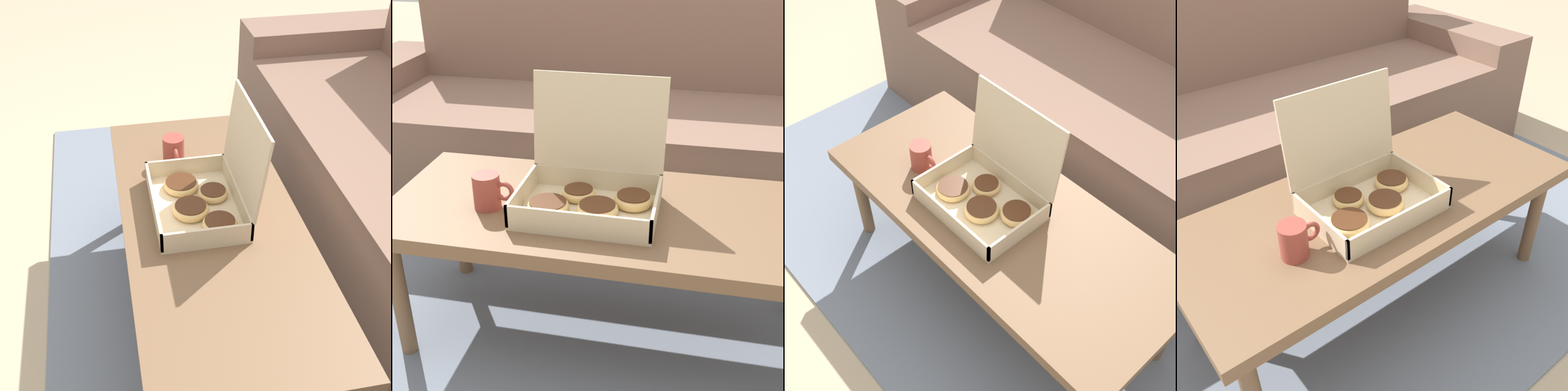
{
  "view_description": "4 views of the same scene",
  "coord_description": "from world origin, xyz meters",
  "views": [
    {
      "loc": [
        1.18,
        -0.32,
        1.42
      ],
      "look_at": [
        -0.06,
        -0.09,
        0.47
      ],
      "focal_mm": 50.0,
      "sensor_mm": 36.0,
      "label": 1
    },
    {
      "loc": [
        0.2,
        -1.28,
        1.1
      ],
      "look_at": [
        -0.06,
        -0.09,
        0.47
      ],
      "focal_mm": 50.0,
      "sensor_mm": 36.0,
      "label": 2
    },
    {
      "loc": [
        0.78,
        -0.83,
        1.67
      ],
      "look_at": [
        -0.06,
        -0.09,
        0.47
      ],
      "focal_mm": 50.0,
      "sensor_mm": 36.0,
      "label": 3
    },
    {
      "loc": [
        -0.69,
        -0.87,
        1.19
      ],
      "look_at": [
        -0.06,
        -0.09,
        0.47
      ],
      "focal_mm": 42.0,
      "sensor_mm": 36.0,
      "label": 4
    }
  ],
  "objects": [
    {
      "name": "pastry_box",
      "position": [
        -0.06,
        -0.06,
        0.48
      ],
      "size": [
        0.35,
        0.29,
        0.32
      ],
      "color": "beige",
      "rests_on": "coffee_table"
    },
    {
      "name": "area_rug",
      "position": [
        0.0,
        0.3,
        0.01
      ],
      "size": [
        2.64,
        1.76,
        0.01
      ],
      "primitive_type": "cube",
      "color": "slate",
      "rests_on": "ground_plane"
    },
    {
      "name": "ground_plane",
      "position": [
        0.0,
        0.0,
        0.0
      ],
      "size": [
        12.0,
        12.0,
        0.0
      ],
      "primitive_type": "plane",
      "color": "tan"
    },
    {
      "name": "coffee_mug",
      "position": [
        -0.31,
        -0.11,
        0.47
      ],
      "size": [
        0.11,
        0.07,
        0.09
      ],
      "color": "#993D33",
      "rests_on": "coffee_table"
    },
    {
      "name": "coffee_table",
      "position": [
        0.0,
        -0.05,
        0.38
      ],
      "size": [
        1.19,
        0.51,
        0.42
      ],
      "color": "brown",
      "rests_on": "ground_plane"
    },
    {
      "name": "couch",
      "position": [
        0.0,
        0.8,
        0.3
      ],
      "size": [
        2.52,
        0.81,
        0.89
      ],
      "color": "#7A5B4C",
      "rests_on": "ground_plane"
    }
  ]
}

